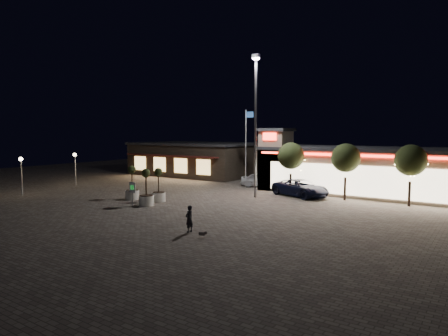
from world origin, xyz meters
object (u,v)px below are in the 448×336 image
Objects in this scene: pickup_truck at (300,188)px; pedestrian at (189,219)px; white_sedan at (262,180)px; planter_left at (132,189)px; valet_sign at (132,190)px; planter_mid at (146,194)px.

pedestrian reaches higher than pickup_truck.
planter_left reaches higher than white_sedan.
planter_left is at bearing -118.16° from pedestrian.
valet_sign is at bearing 164.50° from pickup_truck.
pickup_truck is 6.65m from white_sedan.
planter_mid reaches higher than valet_sign.
pedestrian is at bearing -172.91° from white_sedan.
planter_left reaches higher than pedestrian.
pickup_truck is 13.65m from planter_mid.
planter_mid reaches higher than pedestrian.
valet_sign is at bearing 159.37° from white_sedan.
planter_mid is (-7.96, 4.47, 0.12)m from pedestrian.
pedestrian is at bearing -29.30° from planter_mid.
pickup_truck is at bearing 53.68° from planter_mid.
white_sedan is at bearing -163.49° from pedestrian.
valet_sign is (-8.59, 3.64, 0.55)m from pedestrian.
planter_left is at bearing 151.54° from pickup_truck.
pedestrian reaches higher than white_sedan.
white_sedan is at bearing 80.83° from pickup_truck.
white_sedan is 14.01m from planter_left.
planter_left is 3.35m from valet_sign.
pickup_truck is at bearing 179.37° from pedestrian.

